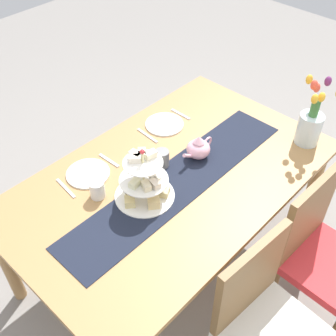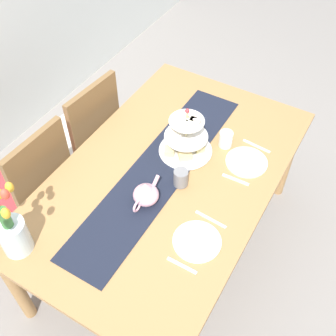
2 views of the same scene
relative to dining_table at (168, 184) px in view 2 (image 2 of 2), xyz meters
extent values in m
plane|color=gray|center=(0.00, 0.00, -0.64)|extent=(8.00, 8.00, 0.00)
cube|color=#A37747|center=(0.00, 0.00, 0.07)|extent=(1.75, 1.07, 0.03)
cylinder|color=#A37747|center=(0.81, -0.47, -0.29)|extent=(0.07, 0.07, 0.69)
cylinder|color=#A37747|center=(-0.81, 0.47, -0.29)|extent=(0.07, 0.07, 0.69)
cylinder|color=#A37747|center=(0.81, 0.47, -0.29)|extent=(0.07, 0.07, 0.69)
cylinder|color=brown|center=(-0.10, 1.01, -0.43)|extent=(0.04, 0.04, 0.41)
cylinder|color=brown|center=(-0.11, 0.65, -0.43)|extent=(0.04, 0.04, 0.41)
cylinder|color=brown|center=(-0.47, 0.66, -0.43)|extent=(0.04, 0.04, 0.41)
cube|color=red|center=(-0.29, 0.84, -0.20)|extent=(0.43, 0.43, 0.05)
cube|color=brown|center=(-0.29, 0.65, 0.05)|extent=(0.42, 0.05, 0.45)
cylinder|color=brown|center=(0.41, 1.00, -0.43)|extent=(0.04, 0.04, 0.41)
cylinder|color=brown|center=(0.05, 1.03, -0.43)|extent=(0.04, 0.04, 0.41)
cylinder|color=brown|center=(0.38, 0.64, -0.43)|extent=(0.04, 0.04, 0.41)
cylinder|color=brown|center=(0.02, 0.67, -0.43)|extent=(0.04, 0.04, 0.41)
cube|color=silver|center=(0.22, 0.84, -0.20)|extent=(0.45, 0.45, 0.05)
cube|color=brown|center=(0.20, 0.65, 0.05)|extent=(0.42, 0.07, 0.45)
cube|color=black|center=(0.00, 0.05, 0.09)|extent=(1.44, 0.29, 0.00)
cylinder|color=beige|center=(0.20, 0.00, 0.23)|extent=(0.01, 0.01, 0.28)
cylinder|color=white|center=(0.20, 0.00, 0.09)|extent=(0.30, 0.30, 0.01)
cylinder|color=white|center=(0.20, 0.00, 0.20)|extent=(0.24, 0.24, 0.01)
cylinder|color=white|center=(0.20, 0.00, 0.31)|extent=(0.19, 0.19, 0.01)
cube|color=#DFCB84|center=(0.29, -0.01, 0.11)|extent=(0.07, 0.07, 0.04)
cube|color=#E6C987|center=(0.22, 0.08, 0.12)|extent=(0.08, 0.08, 0.05)
cube|color=#D3C288|center=(0.13, 0.07, 0.11)|extent=(0.08, 0.08, 0.04)
cube|color=#E8D08C|center=(0.14, -0.02, 0.12)|extent=(0.09, 0.09, 0.04)
cube|color=#D1C584|center=(0.23, -0.07, 0.12)|extent=(0.07, 0.07, 0.04)
cube|color=beige|center=(0.25, 0.00, 0.22)|extent=(0.06, 0.05, 0.03)
cube|color=beige|center=(0.23, 0.05, 0.22)|extent=(0.06, 0.07, 0.03)
cube|color=beige|center=(0.19, 0.07, 0.22)|extent=(0.05, 0.06, 0.03)
cube|color=silver|center=(0.16, 0.04, 0.22)|extent=(0.06, 0.07, 0.03)
cube|color=#F3E5BE|center=(0.14, 0.00, 0.33)|extent=(0.06, 0.05, 0.03)
cube|color=beige|center=(0.17, -0.04, 0.33)|extent=(0.06, 0.07, 0.03)
cube|color=silver|center=(0.20, -0.05, 0.33)|extent=(0.04, 0.06, 0.03)
cube|color=#EFE0C5|center=(0.22, -0.03, 0.33)|extent=(0.07, 0.06, 0.03)
sphere|color=red|center=(0.20, 0.00, 0.38)|extent=(0.02, 0.02, 0.02)
ellipsoid|color=#E5A8BC|center=(-0.22, 0.00, 0.14)|extent=(0.13, 0.13, 0.10)
cone|color=#E5A8BC|center=(-0.22, 0.00, 0.21)|extent=(0.06, 0.06, 0.04)
cylinder|color=#E5A8BC|center=(-0.13, 0.00, 0.15)|extent=(0.07, 0.02, 0.06)
torus|color=#E5A8BC|center=(-0.30, 0.00, 0.14)|extent=(0.07, 0.01, 0.07)
cylinder|color=silver|center=(-0.74, 0.37, 0.18)|extent=(0.14, 0.14, 0.18)
cylinder|color=#3D7538|center=(-0.74, 0.37, 0.32)|extent=(0.05, 0.05, 0.12)
ellipsoid|color=yellow|center=(-0.65, 0.38, 0.42)|extent=(0.04, 0.04, 0.06)
ellipsoid|color=yellow|center=(-0.77, 0.28, 0.45)|extent=(0.04, 0.04, 0.06)
ellipsoid|color=#EF4C38|center=(-0.71, 0.34, 0.46)|extent=(0.04, 0.04, 0.06)
cylinder|color=white|center=(-0.30, -0.33, 0.09)|extent=(0.23, 0.23, 0.01)
cube|color=silver|center=(-0.44, -0.33, 0.09)|extent=(0.02, 0.15, 0.01)
cube|color=silver|center=(-0.15, -0.33, 0.09)|extent=(0.03, 0.17, 0.01)
cylinder|color=white|center=(0.29, -0.33, 0.09)|extent=(0.23, 0.23, 0.01)
cube|color=silver|center=(0.14, -0.33, 0.09)|extent=(0.02, 0.15, 0.01)
cube|color=silver|center=(0.43, -0.33, 0.09)|extent=(0.03, 0.17, 0.01)
cylinder|color=slate|center=(-0.03, -0.09, 0.14)|extent=(0.08, 0.08, 0.09)
cylinder|color=white|center=(0.35, -0.17, 0.13)|extent=(0.08, 0.08, 0.09)
camera|label=1|loc=(1.17, 1.07, 1.63)|focal=45.21mm
camera|label=2|loc=(-1.27, -0.74, 1.77)|focal=44.66mm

